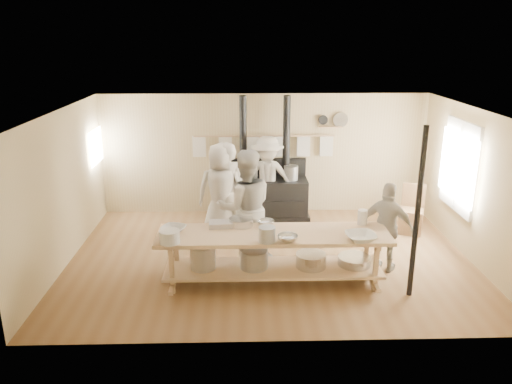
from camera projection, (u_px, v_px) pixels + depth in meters
ground at (270, 258)px, 8.82m from camera, size 7.00×7.00×0.00m
room_shell at (271, 170)px, 8.33m from camera, size 7.00×7.00×7.00m
window_right at (460, 166)px, 9.03m from camera, size 0.09×1.50×1.65m
left_opening at (96, 147)px, 10.15m from camera, size 0.00×0.90×0.90m
stove at (264, 194)px, 10.68m from camera, size 1.90×0.75×2.60m
towel_rail at (264, 143)px, 10.63m from camera, size 3.00×0.04×0.47m
back_wall_shelf at (333, 122)px, 10.57m from camera, size 0.63×0.14×0.32m
prep_table at (273, 253)px, 7.81m from camera, size 3.60×0.90×0.85m
support_post at (417, 214)px, 7.20m from camera, size 0.08×0.08×2.60m
cook_far_left at (227, 191)px, 9.49m from camera, size 0.75×0.55×1.88m
cook_left at (245, 208)px, 8.38m from camera, size 1.08×0.90×2.00m
cook_center at (221, 191)px, 9.47m from camera, size 0.97×0.69×1.87m
cook_right at (387, 228)px, 8.17m from camera, size 0.95×0.80×1.52m
cook_by_window at (267, 179)px, 10.41m from camera, size 1.23×0.79×1.80m
chair at (411, 218)px, 9.92m from camera, size 0.58×0.58×0.96m
bowl_white_a at (173, 229)px, 7.73m from camera, size 0.48×0.48×0.09m
bowl_steel_a at (266, 223)px, 8.01m from camera, size 0.37×0.37×0.08m
bowl_white_b at (361, 237)px, 7.41m from camera, size 0.50×0.50×0.11m
bowl_steel_b at (288, 238)px, 7.38m from camera, size 0.39×0.39×0.10m
roasting_pan at (221, 224)px, 7.95m from camera, size 0.40×0.28×0.09m
mixing_bowl_large at (241, 222)px, 7.99m from camera, size 0.40×0.40×0.12m
bucket_galv at (267, 234)px, 7.35m from camera, size 0.26×0.26×0.23m
deep_bowl_enamel at (170, 237)px, 7.32m from camera, size 0.35×0.35×0.19m
pitcher at (362, 217)px, 8.02m from camera, size 0.20×0.20×0.24m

